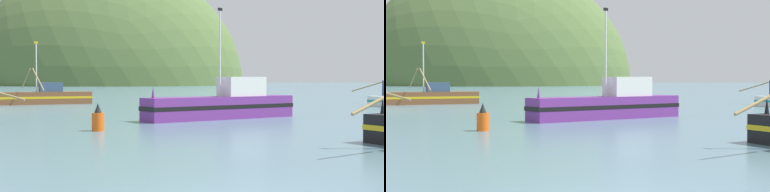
# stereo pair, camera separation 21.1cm
# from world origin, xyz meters

# --- Properties ---
(hill_far_left) EXTENTS (103.97, 83.18, 93.06)m
(hill_far_left) POSITION_xyz_m (-41.79, 201.24, 0.00)
(hill_far_left) COLOR #516B38
(hill_far_left) RESTS_ON ground
(hill_mid_right) EXTENTS (114.58, 91.67, 57.06)m
(hill_mid_right) POSITION_xyz_m (-61.25, 254.63, 0.00)
(hill_mid_right) COLOR #2D562D
(hill_mid_right) RESTS_ON ground
(fishing_boat_purple) EXTENTS (10.21, 8.13, 7.30)m
(fishing_boat_purple) POSITION_xyz_m (-0.04, 25.73, 0.96)
(fishing_boat_purple) COLOR #6B2D84
(fishing_boat_purple) RESTS_ON ground
(fishing_boat_brown) EXTENTS (11.71, 14.37, 6.39)m
(fishing_boat_brown) POSITION_xyz_m (-19.03, 44.79, 0.75)
(fishing_boat_brown) COLOR brown
(fishing_boat_brown) RESTS_ON ground
(channel_buoy) EXTENTS (0.63, 0.63, 1.42)m
(channel_buoy) POSITION_xyz_m (-6.61, 16.93, 0.58)
(channel_buoy) COLOR #E55914
(channel_buoy) RESTS_ON ground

